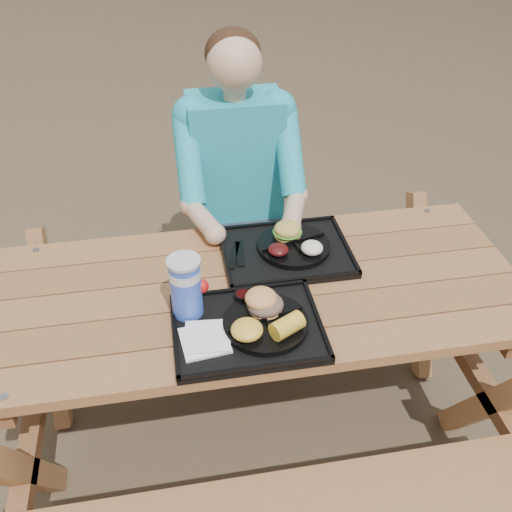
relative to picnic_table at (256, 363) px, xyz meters
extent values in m
plane|color=#999999|center=(0.00, 0.00, -0.38)|extent=(60.00, 60.00, 0.00)
cube|color=black|center=(-0.06, -0.20, 0.39)|extent=(0.45, 0.35, 0.02)
cube|color=black|center=(0.14, 0.15, 0.39)|extent=(0.45, 0.35, 0.02)
cylinder|color=black|center=(-0.01, -0.21, 0.41)|extent=(0.26, 0.26, 0.02)
cylinder|color=black|center=(0.17, 0.16, 0.41)|extent=(0.26, 0.26, 0.02)
cube|color=white|center=(-0.20, -0.24, 0.40)|extent=(0.15, 0.15, 0.02)
cylinder|color=blue|center=(-0.23, -0.10, 0.49)|extent=(0.10, 0.10, 0.19)
cylinder|color=black|center=(-0.06, -0.08, 0.41)|extent=(0.05, 0.05, 0.03)
cylinder|color=yellow|center=(0.00, -0.09, 0.41)|extent=(0.05, 0.05, 0.03)
ellipsoid|color=yellow|center=(-0.07, -0.26, 0.44)|extent=(0.09, 0.09, 0.05)
cube|color=black|center=(-0.03, 0.16, 0.40)|extent=(0.04, 0.16, 0.01)
ellipsoid|color=#460E0E|center=(0.10, 0.12, 0.43)|extent=(0.07, 0.07, 0.03)
ellipsoid|color=white|center=(0.21, 0.10, 0.44)|extent=(0.08, 0.08, 0.04)
camera|label=1|loc=(-0.25, -1.42, 1.62)|focal=40.00mm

